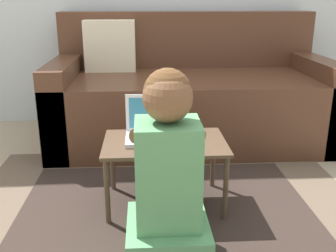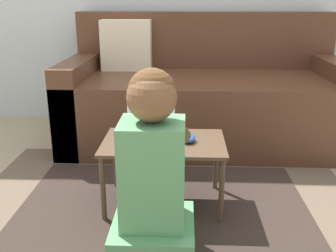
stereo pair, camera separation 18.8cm
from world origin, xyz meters
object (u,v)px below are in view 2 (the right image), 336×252
Objects in this scene: laptop_desk at (164,149)px; couch at (203,96)px; person_seated at (153,185)px; computer_mouse at (188,138)px; laptop at (150,132)px.

couch is at bearing 76.95° from laptop_desk.
couch is 1.47m from person_seated.
person_seated is at bearing -91.84° from laptop_desk.
couch is at bearing 83.41° from computer_mouse.
couch is at bearing 72.75° from laptop.
person_seated is (-0.01, -0.46, 0.04)m from laptop_desk.
computer_mouse reaches higher than laptop_desk.
couch is 1.01m from laptop.
laptop is at bearing 96.13° from person_seated.
laptop_desk is 0.46m from person_seated.
couch is 3.28× the size of laptop_desk.
computer_mouse is 0.48m from person_seated.
couch is 1.02m from laptop_desk.
couch reaches higher than laptop.
couch is 1.00m from computer_mouse.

